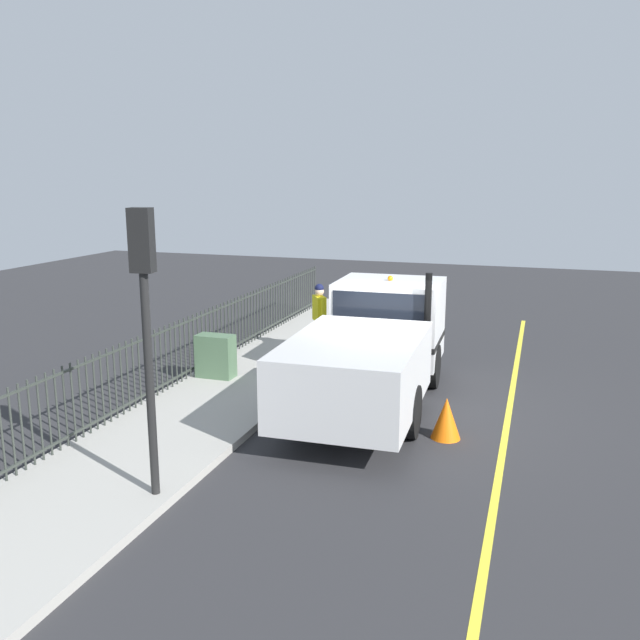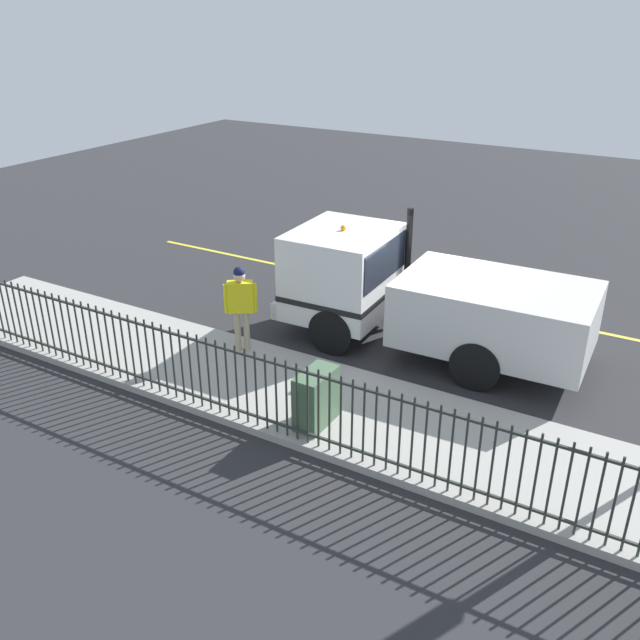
{
  "view_description": "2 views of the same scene",
  "coord_description": "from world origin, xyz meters",
  "px_view_note": "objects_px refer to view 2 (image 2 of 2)",
  "views": [
    {
      "loc": [
        -2.73,
        12.68,
        4.57
      ],
      "look_at": [
        1.67,
        -0.51,
        1.54
      ],
      "focal_mm": 37.35,
      "sensor_mm": 36.0,
      "label": 1
    },
    {
      "loc": [
        12.28,
        4.72,
        6.52
      ],
      "look_at": [
        2.3,
        -1.1,
        1.13
      ],
      "focal_mm": 38.12,
      "sensor_mm": 36.0,
      "label": 2
    }
  ],
  "objects_px": {
    "work_truck": "(410,290)",
    "traffic_cone": "(505,316)",
    "utility_cabinet": "(316,398)",
    "worker_standing": "(241,300)"
  },
  "relations": [
    {
      "from": "work_truck",
      "to": "traffic_cone",
      "type": "relative_size",
      "value": 8.45
    },
    {
      "from": "utility_cabinet",
      "to": "traffic_cone",
      "type": "relative_size",
      "value": 1.29
    },
    {
      "from": "worker_standing",
      "to": "utility_cabinet",
      "type": "bearing_deg",
      "value": -65.23
    },
    {
      "from": "traffic_cone",
      "to": "work_truck",
      "type": "bearing_deg",
      "value": -42.68
    },
    {
      "from": "work_truck",
      "to": "worker_standing",
      "type": "distance_m",
      "value": 3.43
    },
    {
      "from": "worker_standing",
      "to": "traffic_cone",
      "type": "relative_size",
      "value": 2.39
    },
    {
      "from": "work_truck",
      "to": "worker_standing",
      "type": "relative_size",
      "value": 3.54
    },
    {
      "from": "traffic_cone",
      "to": "utility_cabinet",
      "type": "bearing_deg",
      "value": -16.79
    },
    {
      "from": "utility_cabinet",
      "to": "traffic_cone",
      "type": "distance_m",
      "value": 5.59
    },
    {
      "from": "worker_standing",
      "to": "utility_cabinet",
      "type": "height_order",
      "value": "worker_standing"
    }
  ]
}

